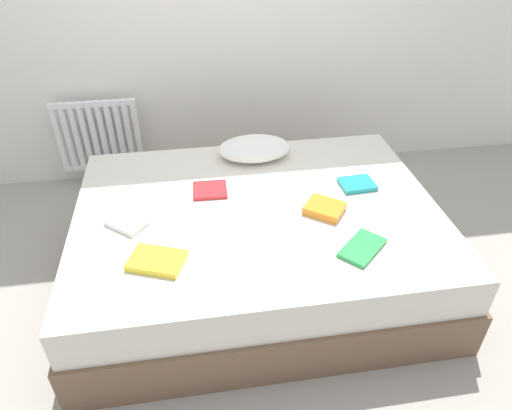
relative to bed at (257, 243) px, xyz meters
name	(u,v)px	position (x,y,z in m)	size (l,w,h in m)	color
ground_plane	(257,274)	(0.00, 0.00, -0.25)	(8.00, 8.00, 0.00)	#9E998E
bed	(257,243)	(0.00, 0.00, 0.00)	(2.00, 1.50, 0.50)	brown
radiator	(99,136)	(-1.00, 1.20, 0.16)	(0.61, 0.04, 0.54)	white
pillow	(254,148)	(0.07, 0.55, 0.31)	(0.46, 0.31, 0.12)	white
textbook_white	(127,222)	(-0.69, -0.05, 0.27)	(0.20, 0.14, 0.03)	white
textbook_yellow	(157,261)	(-0.53, -0.37, 0.27)	(0.25, 0.17, 0.03)	yellow
textbook_green	(362,248)	(0.44, -0.42, 0.26)	(0.25, 0.14, 0.02)	green
textbook_red	(210,190)	(-0.24, 0.19, 0.26)	(0.19, 0.17, 0.02)	red
textbook_orange	(325,208)	(0.35, -0.10, 0.28)	(0.19, 0.16, 0.04)	orange
textbook_teal	(357,184)	(0.60, 0.12, 0.27)	(0.19, 0.16, 0.03)	teal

